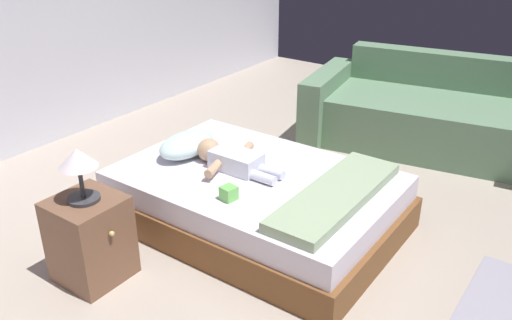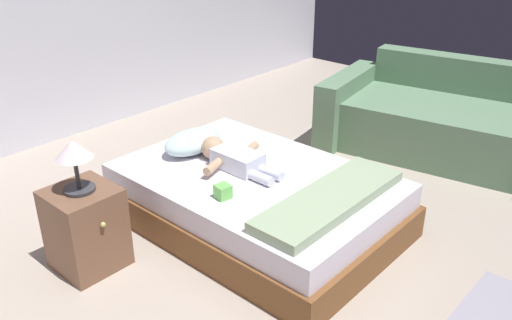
# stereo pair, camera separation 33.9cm
# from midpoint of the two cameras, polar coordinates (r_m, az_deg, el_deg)

# --- Properties ---
(ground_plane) EXTENTS (8.00, 8.00, 0.00)m
(ground_plane) POSITION_cam_midpoint_polar(r_m,az_deg,el_deg) (3.13, 9.02, -13.04)
(ground_plane) COLOR #AFA192
(bed) EXTENTS (1.21, 1.80, 0.37)m
(bed) POSITION_cam_midpoint_polar(r_m,az_deg,el_deg) (3.53, 2.76, -4.32)
(bed) COLOR brown
(bed) RESTS_ON ground_plane
(pillow) EXTENTS (0.45, 0.27, 0.15)m
(pillow) POSITION_cam_midpoint_polar(r_m,az_deg,el_deg) (3.72, -4.18, 1.92)
(pillow) COLOR silver
(pillow) RESTS_ON bed
(baby) EXTENTS (0.53, 0.64, 0.16)m
(baby) POSITION_cam_midpoint_polar(r_m,az_deg,el_deg) (3.50, 0.29, 0.17)
(baby) COLOR silver
(baby) RESTS_ON bed
(toothbrush) EXTENTS (0.02, 0.16, 0.02)m
(toothbrush) POSITION_cam_midpoint_polar(r_m,az_deg,el_deg) (3.79, 1.07, 1.29)
(toothbrush) COLOR #B22E9E
(toothbrush) RESTS_ON bed
(couch) EXTENTS (1.38, 2.19, 0.75)m
(couch) POSITION_cam_midpoint_polar(r_m,az_deg,el_deg) (4.87, 22.24, 3.59)
(couch) COLOR slate
(couch) RESTS_ON ground_plane
(nightstand) EXTENTS (0.36, 0.39, 0.50)m
(nightstand) POSITION_cam_midpoint_polar(r_m,az_deg,el_deg) (3.21, -14.80, -7.14)
(nightstand) COLOR brown
(nightstand) RESTS_ON ground_plane
(lamp) EXTENTS (0.21, 0.21, 0.31)m
(lamp) POSITION_cam_midpoint_polar(r_m,az_deg,el_deg) (2.99, -15.80, 0.49)
(lamp) COLOR #333338
(lamp) RESTS_ON nightstand
(blanket) EXTENTS (1.09, 0.33, 0.06)m
(blanket) POSITION_cam_midpoint_polar(r_m,az_deg,el_deg) (3.14, 11.01, -4.23)
(blanket) COLOR #96AD88
(blanket) RESTS_ON bed
(toy_block) EXTENTS (0.10, 0.10, 0.08)m
(toy_block) POSITION_cam_midpoint_polar(r_m,az_deg,el_deg) (3.14, -0.46, -3.46)
(toy_block) COLOR #71CA5B
(toy_block) RESTS_ON bed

